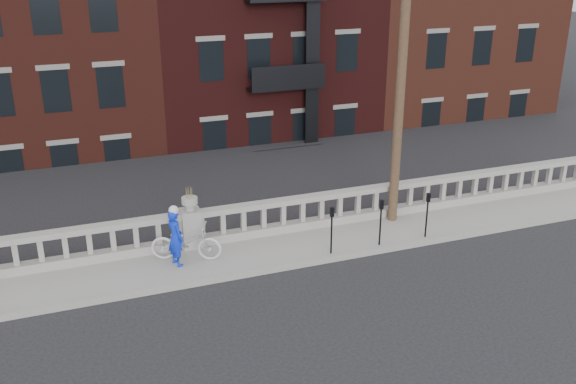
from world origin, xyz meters
The scene contains 11 objects.
ground centered at (0.00, 0.00, 0.00)m, with size 120.00×120.00×0.00m, color black.
sidewalk centered at (0.00, 3.00, 0.07)m, with size 32.00×2.20×0.15m, color gray.
balustrade centered at (0.00, 3.95, 0.64)m, with size 28.00×0.34×1.03m.
planter_pedestal centered at (0.00, 3.95, 0.83)m, with size 0.55×0.55×1.76m.
lower_level centered at (0.56, 23.04, 2.63)m, with size 80.00×44.00×20.80m.
utility_pole centered at (6.20, 3.60, 5.24)m, with size 1.60×0.28×10.00m.
parking_meter_b centered at (3.48, 2.15, 1.00)m, with size 0.10×0.09×1.36m.
parking_meter_c centered at (4.98, 2.15, 1.00)m, with size 0.10×0.09×1.36m.
parking_meter_d centered at (6.48, 2.15, 1.00)m, with size 0.10×0.09×1.36m.
bicycle centered at (-0.31, 3.21, 0.65)m, with size 0.66×1.90×1.00m, color silver.
cyclist centered at (-0.62, 2.99, 0.94)m, with size 0.57×0.38×1.58m, color #0E2AD5.
Camera 1 is at (-3.20, -12.26, 8.14)m, focal length 40.00 mm.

